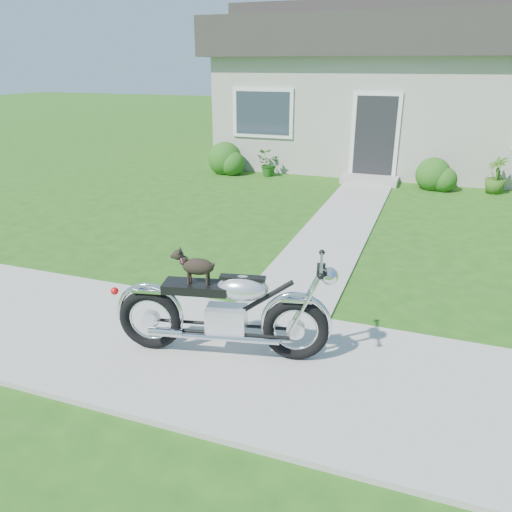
{
  "coord_description": "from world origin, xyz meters",
  "views": [
    {
      "loc": [
        0.07,
        -4.09,
        2.85
      ],
      "look_at": [
        -1.78,
        1.0,
        0.75
      ],
      "focal_mm": 35.0,
      "sensor_mm": 36.0,
      "label": 1
    }
  ],
  "objects": [
    {
      "name": "ground",
      "position": [
        0.0,
        0.0,
        0.0
      ],
      "size": [
        80.0,
        80.0,
        0.0
      ],
      "primitive_type": "plane",
      "color": "#235114",
      "rests_on": "ground"
    },
    {
      "name": "sidewalk",
      "position": [
        0.0,
        0.0,
        0.02
      ],
      "size": [
        24.0,
        2.2,
        0.04
      ],
      "primitive_type": "cube",
      "color": "#9E9B93",
      "rests_on": "ground"
    },
    {
      "name": "walkway",
      "position": [
        -1.5,
        5.0,
        0.01
      ],
      "size": [
        1.2,
        8.0,
        0.03
      ],
      "primitive_type": "cube",
      "color": "#9E9B93",
      "rests_on": "ground"
    },
    {
      "name": "house",
      "position": [
        -0.0,
        11.99,
        2.16
      ],
      "size": [
        12.6,
        7.03,
        4.5
      ],
      "color": "#B5B2A4",
      "rests_on": "ground"
    },
    {
      "name": "shrub_row",
      "position": [
        0.63,
        8.5,
        0.39
      ],
      "size": [
        11.27,
        0.95,
        0.95
      ],
      "color": "#255516",
      "rests_on": "ground"
    },
    {
      "name": "potted_plant_left",
      "position": [
        -4.22,
        8.55,
        0.33
      ],
      "size": [
        0.66,
        0.59,
        0.67
      ],
      "primitive_type": "imported",
      "rotation": [
        0.0,
        0.0,
        3.28
      ],
      "color": "#1F5215",
      "rests_on": "ground"
    },
    {
      "name": "potted_plant_right",
      "position": [
        1.38,
        8.55,
        0.42
      ],
      "size": [
        0.65,
        0.65,
        0.84
      ],
      "primitive_type": "imported",
      "rotation": [
        0.0,
        0.0,
        5.28
      ],
      "color": "#345F1A",
      "rests_on": "ground"
    },
    {
      "name": "motorcycle_with_dog",
      "position": [
        -1.74,
        -0.01,
        0.54
      ],
      "size": [
        2.2,
        0.78,
        1.12
      ],
      "rotation": [
        0.0,
        0.0,
        0.21
      ],
      "color": "black",
      "rests_on": "sidewalk"
    }
  ]
}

